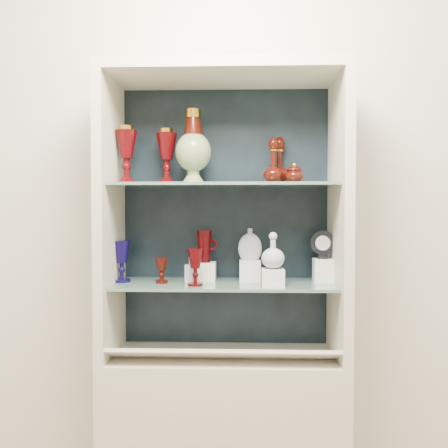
{
  "coord_description": "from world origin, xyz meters",
  "views": [
    {
      "loc": [
        0.07,
        -0.55,
        1.37
      ],
      "look_at": [
        0.0,
        1.53,
        1.3
      ],
      "focal_mm": 40.0,
      "sensor_mm": 36.0,
      "label": 1
    }
  ],
  "objects_px": {
    "enamel_urn": "(193,147)",
    "flat_flask": "(250,244)",
    "lidded_bowl": "(294,173)",
    "ruby_pitcher": "(204,246)",
    "cobalt_goblet": "(122,261)",
    "ruby_decanter_a": "(273,158)",
    "cameo_medallion": "(323,244)",
    "clear_round_decanter": "(273,251)",
    "pedestal_lamp_left": "(126,155)",
    "ruby_decanter_b": "(280,160)",
    "ruby_goblet_tall": "(195,267)",
    "ruby_goblet_small": "(162,270)",
    "pedestal_lamp_right": "(167,157)",
    "clear_square_bottle": "(191,269)"
  },
  "relations": [
    {
      "from": "enamel_urn",
      "to": "flat_flask",
      "type": "xyz_separation_m",
      "value": [
        0.24,
        0.04,
        -0.42
      ]
    },
    {
      "from": "lidded_bowl",
      "to": "ruby_pitcher",
      "type": "distance_m",
      "value": 0.5
    },
    {
      "from": "cobalt_goblet",
      "to": "ruby_decanter_a",
      "type": "bearing_deg",
      "value": 1.18
    },
    {
      "from": "cobalt_goblet",
      "to": "cameo_medallion",
      "type": "xyz_separation_m",
      "value": [
        0.86,
        0.02,
        0.07
      ]
    },
    {
      "from": "ruby_decanter_a",
      "to": "cameo_medallion",
      "type": "distance_m",
      "value": 0.42
    },
    {
      "from": "flat_flask",
      "to": "clear_round_decanter",
      "type": "bearing_deg",
      "value": -53.88
    },
    {
      "from": "pedestal_lamp_left",
      "to": "cameo_medallion",
      "type": "distance_m",
      "value": 0.92
    },
    {
      "from": "pedestal_lamp_left",
      "to": "lidded_bowl",
      "type": "height_order",
      "value": "pedestal_lamp_left"
    },
    {
      "from": "ruby_decanter_b",
      "to": "cameo_medallion",
      "type": "relative_size",
      "value": 1.78
    },
    {
      "from": "ruby_goblet_tall",
      "to": "flat_flask",
      "type": "xyz_separation_m",
      "value": [
        0.23,
        0.14,
        0.09
      ]
    },
    {
      "from": "ruby_pitcher",
      "to": "flat_flask",
      "type": "height_order",
      "value": "flat_flask"
    },
    {
      "from": "ruby_goblet_tall",
      "to": "ruby_pitcher",
      "type": "height_order",
      "value": "ruby_pitcher"
    },
    {
      "from": "cobalt_goblet",
      "to": "ruby_goblet_small",
      "type": "height_order",
      "value": "cobalt_goblet"
    },
    {
      "from": "pedestal_lamp_right",
      "to": "ruby_pitcher",
      "type": "distance_m",
      "value": 0.42
    },
    {
      "from": "ruby_goblet_tall",
      "to": "cameo_medallion",
      "type": "distance_m",
      "value": 0.56
    },
    {
      "from": "clear_square_bottle",
      "to": "ruby_goblet_small",
      "type": "bearing_deg",
      "value": -176.52
    },
    {
      "from": "pedestal_lamp_left",
      "to": "enamel_urn",
      "type": "xyz_separation_m",
      "value": [
        0.28,
        0.01,
        0.03
      ]
    },
    {
      "from": "clear_round_decanter",
      "to": "cobalt_goblet",
      "type": "bearing_deg",
      "value": 172.45
    },
    {
      "from": "ruby_decanter_a",
      "to": "clear_square_bottle",
      "type": "bearing_deg",
      "value": -174.21
    },
    {
      "from": "ruby_goblet_small",
      "to": "lidded_bowl",
      "type": "bearing_deg",
      "value": 3.08
    },
    {
      "from": "clear_square_bottle",
      "to": "ruby_pitcher",
      "type": "bearing_deg",
      "value": 56.05
    },
    {
      "from": "pedestal_lamp_left",
      "to": "ruby_goblet_small",
      "type": "relative_size",
      "value": 2.25
    },
    {
      "from": "pedestal_lamp_right",
      "to": "enamel_urn",
      "type": "bearing_deg",
      "value": -19.61
    },
    {
      "from": "lidded_bowl",
      "to": "pedestal_lamp_left",
      "type": "bearing_deg",
      "value": -179.74
    },
    {
      "from": "ruby_decanter_b",
      "to": "flat_flask",
      "type": "relative_size",
      "value": 1.54
    },
    {
      "from": "ruby_decanter_b",
      "to": "ruby_pitcher",
      "type": "height_order",
      "value": "ruby_decanter_b"
    },
    {
      "from": "pedestal_lamp_left",
      "to": "clear_square_bottle",
      "type": "height_order",
      "value": "pedestal_lamp_left"
    },
    {
      "from": "ruby_decanter_b",
      "to": "clear_square_bottle",
      "type": "xyz_separation_m",
      "value": [
        -0.38,
        -0.13,
        -0.47
      ]
    },
    {
      "from": "ruby_decanter_a",
      "to": "ruby_pitcher",
      "type": "bearing_deg",
      "value": 172.45
    },
    {
      "from": "ruby_goblet_small",
      "to": "ruby_pitcher",
      "type": "height_order",
      "value": "ruby_pitcher"
    },
    {
      "from": "cameo_medallion",
      "to": "cobalt_goblet",
      "type": "bearing_deg",
      "value": -165.49
    },
    {
      "from": "ruby_decanter_b",
      "to": "ruby_goblet_tall",
      "type": "distance_m",
      "value": 0.61
    },
    {
      "from": "ruby_pitcher",
      "to": "pedestal_lamp_right",
      "type": "bearing_deg",
      "value": -175.8
    },
    {
      "from": "pedestal_lamp_left",
      "to": "enamel_urn",
      "type": "relative_size",
      "value": 0.78
    },
    {
      "from": "ruby_pitcher",
      "to": "ruby_goblet_small",
      "type": "bearing_deg",
      "value": -151.01
    },
    {
      "from": "clear_square_bottle",
      "to": "flat_flask",
      "type": "distance_m",
      "value": 0.28
    },
    {
      "from": "pedestal_lamp_left",
      "to": "ruby_goblet_small",
      "type": "xyz_separation_m",
      "value": [
        0.15,
        -0.03,
        -0.49
      ]
    },
    {
      "from": "ruby_decanter_a",
      "to": "ruby_goblet_small",
      "type": "xyz_separation_m",
      "value": [
        -0.47,
        -0.04,
        -0.47
      ]
    },
    {
      "from": "cobalt_goblet",
      "to": "ruby_goblet_small",
      "type": "relative_size",
      "value": 1.64
    },
    {
      "from": "ruby_decanter_b",
      "to": "ruby_goblet_tall",
      "type": "bearing_deg",
      "value": -151.28
    },
    {
      "from": "lidded_bowl",
      "to": "pedestal_lamp_right",
      "type": "bearing_deg",
      "value": 174.69
    },
    {
      "from": "pedestal_lamp_left",
      "to": "ruby_pitcher",
      "type": "xyz_separation_m",
      "value": [
        0.33,
        0.06,
        -0.39
      ]
    },
    {
      "from": "pedestal_lamp_left",
      "to": "cameo_medallion",
      "type": "height_order",
      "value": "pedestal_lamp_left"
    },
    {
      "from": "ruby_goblet_tall",
      "to": "cobalt_goblet",
      "type": "bearing_deg",
      "value": 164.38
    },
    {
      "from": "pedestal_lamp_right",
      "to": "clear_square_bottle",
      "type": "distance_m",
      "value": 0.5
    },
    {
      "from": "enamel_urn",
      "to": "flat_flask",
      "type": "height_order",
      "value": "enamel_urn"
    },
    {
      "from": "pedestal_lamp_left",
      "to": "cobalt_goblet",
      "type": "relative_size",
      "value": 1.37
    },
    {
      "from": "cobalt_goblet",
      "to": "flat_flask",
      "type": "distance_m",
      "value": 0.56
    },
    {
      "from": "ruby_pitcher",
      "to": "pedestal_lamp_left",
      "type": "bearing_deg",
      "value": -166.67
    },
    {
      "from": "enamel_urn",
      "to": "ruby_goblet_small",
      "type": "xyz_separation_m",
      "value": [
        -0.13,
        -0.04,
        -0.52
      ]
    }
  ]
}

